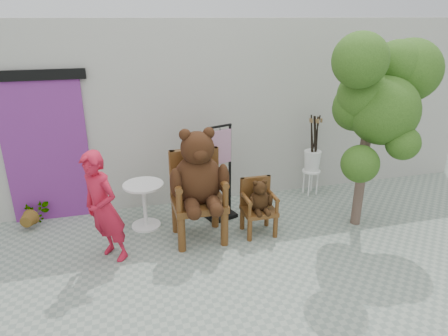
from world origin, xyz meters
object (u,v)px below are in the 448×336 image
(person, at_px, (103,208))
(display_stand, at_px, (220,183))
(chair_small, at_px, (259,201))
(chair_big, at_px, (198,179))
(stool_bucket, at_px, (312,160))
(cafe_table, at_px, (144,200))
(tree, at_px, (380,95))

(person, relative_size, display_stand, 1.02)
(chair_small, bearing_deg, chair_big, 175.28)
(person, distance_m, stool_bucket, 3.73)
(cafe_table, relative_size, display_stand, 0.47)
(person, height_order, display_stand, person)
(display_stand, distance_m, stool_bucket, 1.85)
(chair_big, relative_size, chair_small, 1.94)
(chair_small, distance_m, tree, 2.22)
(display_stand, xyz_separation_m, tree, (2.00, -0.89, 1.44))
(cafe_table, relative_size, stool_bucket, 0.48)
(cafe_table, xyz_separation_m, display_stand, (1.18, -0.00, 0.14))
(chair_small, xyz_separation_m, tree, (1.59, -0.29, 1.52))
(display_stand, relative_size, tree, 0.53)
(person, relative_size, tree, 0.54)
(tree, bearing_deg, person, 178.57)
(chair_small, xyz_separation_m, person, (-2.14, -0.19, 0.26))
(chair_big, bearing_deg, tree, -8.30)
(chair_big, distance_m, tree, 2.72)
(chair_big, height_order, stool_bucket, chair_big)
(person, relative_size, cafe_table, 2.18)
(person, distance_m, display_stand, 1.91)
(person, bearing_deg, display_stand, 74.21)
(display_stand, height_order, stool_bucket, display_stand)
(stool_bucket, bearing_deg, cafe_table, -171.55)
(chair_big, xyz_separation_m, display_stand, (0.45, 0.54, -0.34))
(chair_big, bearing_deg, stool_bucket, 23.60)
(chair_big, distance_m, person, 1.31)
(cafe_table, bearing_deg, chair_big, -36.73)
(chair_small, distance_m, cafe_table, 1.71)
(chair_big, bearing_deg, person, -168.17)
(cafe_table, height_order, tree, tree)
(tree, bearing_deg, chair_big, 171.70)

